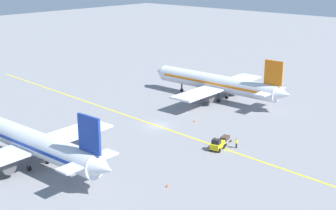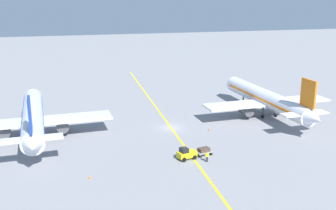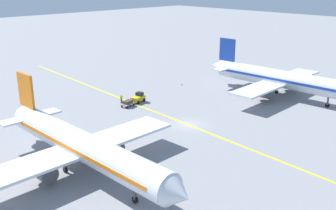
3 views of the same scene
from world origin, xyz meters
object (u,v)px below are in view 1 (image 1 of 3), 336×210
at_px(baggage_tug_white, 217,145).
at_px(baggage_cart_trailing, 225,139).
at_px(airplane_at_gate, 30,141).
at_px(airplane_adjacent_stand, 217,83).
at_px(ground_crew_worker, 236,143).
at_px(traffic_cone_mid_apron, 167,185).
at_px(traffic_cone_near_nose, 194,120).

distance_m(baggage_tug_white, baggage_cart_trailing, 3.30).
relative_size(airplane_at_gate, airplane_adjacent_stand, 1.00).
xyz_separation_m(baggage_tug_white, ground_crew_worker, (2.72, -1.89, 0.01)).
relative_size(airplane_at_gate, traffic_cone_mid_apron, 64.55).
bearing_deg(traffic_cone_mid_apron, baggage_tug_white, 10.76).
bearing_deg(baggage_tug_white, ground_crew_worker, -34.79).
bearing_deg(ground_crew_worker, airplane_at_gate, 143.78).
height_order(airplane_at_gate, baggage_tug_white, airplane_at_gate).
bearing_deg(airplane_at_gate, traffic_cone_mid_apron, -68.03).
xyz_separation_m(airplane_adjacent_stand, baggage_cart_trailing, (-20.58, -16.92, -2.95)).
relative_size(baggage_tug_white, ground_crew_worker, 1.94).
bearing_deg(traffic_cone_near_nose, airplane_adjacent_stand, 21.43).
distance_m(baggage_cart_trailing, traffic_cone_mid_apron, 18.89).
bearing_deg(baggage_cart_trailing, traffic_cone_near_nose, 64.42).
xyz_separation_m(ground_crew_worker, traffic_cone_near_nose, (5.70, 13.54, -0.63)).
bearing_deg(baggage_cart_trailing, ground_crew_worker, -100.42).
height_order(airplane_adjacent_stand, traffic_cone_mid_apron, airplane_adjacent_stand).
relative_size(baggage_cart_trailing, ground_crew_worker, 1.70).
bearing_deg(airplane_adjacent_stand, ground_crew_worker, -137.11).
xyz_separation_m(traffic_cone_near_nose, traffic_cone_mid_apron, (-23.74, -14.56, 0.00)).
relative_size(baggage_cart_trailing, traffic_cone_mid_apron, 5.19).
distance_m(airplane_at_gate, traffic_cone_mid_apron, 22.05).
distance_m(ground_crew_worker, traffic_cone_near_nose, 14.71).
bearing_deg(airplane_adjacent_stand, traffic_cone_near_nose, -158.57).
distance_m(baggage_cart_trailing, traffic_cone_near_nose, 12.08).
bearing_deg(airplane_at_gate, baggage_cart_trailing, -31.79).
bearing_deg(ground_crew_worker, airplane_adjacent_stand, 42.89).
distance_m(airplane_adjacent_stand, baggage_cart_trailing, 26.81).
height_order(airplane_adjacent_stand, ground_crew_worker, airplane_adjacent_stand).
distance_m(baggage_cart_trailing, ground_crew_worker, 2.70).
relative_size(airplane_adjacent_stand, baggage_tug_white, 10.87).
bearing_deg(baggage_tug_white, baggage_cart_trailing, 13.27).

